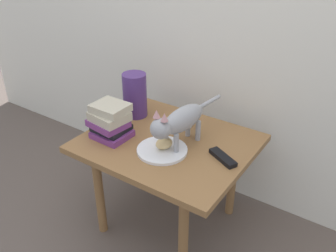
{
  "coord_description": "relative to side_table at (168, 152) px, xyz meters",
  "views": [
    {
      "loc": [
        0.82,
        -1.21,
        1.41
      ],
      "look_at": [
        0.0,
        0.0,
        0.58
      ],
      "focal_mm": 39.1,
      "sensor_mm": 36.0,
      "label": 1
    }
  ],
  "objects": [
    {
      "name": "ground_plane",
      "position": [
        0.0,
        0.0,
        -0.44
      ],
      "size": [
        6.0,
        6.0,
        0.0
      ],
      "primitive_type": "plane",
      "color": "brown"
    },
    {
      "name": "side_table",
      "position": [
        0.0,
        0.0,
        0.0
      ],
      "size": [
        0.77,
        0.65,
        0.5
      ],
      "color": "olive",
      "rests_on": "ground"
    },
    {
      "name": "plate",
      "position": [
        0.03,
        -0.09,
        0.07
      ],
      "size": [
        0.23,
        0.23,
        0.01
      ],
      "primitive_type": "cylinder",
      "color": "white",
      "rests_on": "side_table"
    },
    {
      "name": "bread_roll",
      "position": [
        0.03,
        -0.08,
        0.1
      ],
      "size": [
        0.09,
        0.1,
        0.05
      ],
      "primitive_type": "ellipsoid",
      "rotation": [
        0.0,
        0.0,
        1.15
      ],
      "color": "#E0BC7A",
      "rests_on": "plate"
    },
    {
      "name": "cat",
      "position": [
        0.07,
        -0.01,
        0.2
      ],
      "size": [
        0.12,
        0.48,
        0.23
      ],
      "color": "#99999E",
      "rests_on": "side_table"
    },
    {
      "name": "book_stack",
      "position": [
        -0.25,
        -0.12,
        0.15
      ],
      "size": [
        0.19,
        0.17,
        0.17
      ],
      "color": "#72337A",
      "rests_on": "side_table"
    },
    {
      "name": "green_vase",
      "position": [
        -0.29,
        0.12,
        0.18
      ],
      "size": [
        0.12,
        0.12,
        0.23
      ],
      "primitive_type": "cylinder",
      "color": "#4C2D72",
      "rests_on": "side_table"
    },
    {
      "name": "candle_jar",
      "position": [
        -0.01,
        0.16,
        0.1
      ],
      "size": [
        0.07,
        0.07,
        0.08
      ],
      "color": "silver",
      "rests_on": "side_table"
    },
    {
      "name": "tv_remote",
      "position": [
        0.28,
        0.01,
        0.07
      ],
      "size": [
        0.15,
        0.11,
        0.02
      ],
      "primitive_type": "cube",
      "rotation": [
        0.0,
        0.0,
        -0.47
      ],
      "color": "black",
      "rests_on": "side_table"
    }
  ]
}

